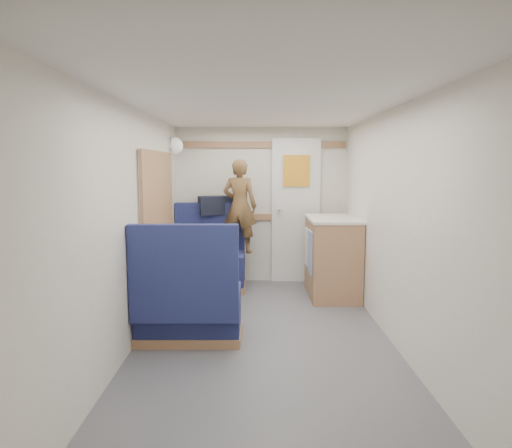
{
  "coord_description": "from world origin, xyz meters",
  "views": [
    {
      "loc": [
        -0.07,
        -3.67,
        1.51
      ],
      "look_at": [
        -0.07,
        0.9,
        0.93
      ],
      "focal_mm": 32.0,
      "sensor_mm": 36.0,
      "label": 1
    }
  ],
  "objects_px": {
    "tray": "(207,247)",
    "tumbler_right": "(205,235)",
    "tumbler_mid": "(194,232)",
    "tumbler_left": "(186,243)",
    "salt_grinder": "(199,239)",
    "dinette_table": "(200,257)",
    "bread_loaf": "(224,233)",
    "duffel_bag": "(218,205)",
    "dome_light": "(175,146)",
    "bench_far": "(209,264)",
    "bench_near": "(189,307)",
    "pepper_grinder": "(199,239)",
    "wine_glass": "(195,230)",
    "cheese_block": "(201,243)",
    "galley_counter": "(332,256)",
    "beer_glass": "(222,238)",
    "orange_fruit": "(205,240)",
    "person": "(240,206)"
  },
  "relations": [
    {
      "from": "galley_counter",
      "to": "duffel_bag",
      "type": "xyz_separation_m",
      "value": [
        -1.37,
        0.57,
        0.55
      ]
    },
    {
      "from": "bench_near",
      "to": "wine_glass",
      "type": "bearing_deg",
      "value": 93.85
    },
    {
      "from": "pepper_grinder",
      "to": "wine_glass",
      "type": "bearing_deg",
      "value": 117.72
    },
    {
      "from": "dinette_table",
      "to": "beer_glass",
      "type": "bearing_deg",
      "value": -2.24
    },
    {
      "from": "galley_counter",
      "to": "tumbler_mid",
      "type": "bearing_deg",
      "value": -173.7
    },
    {
      "from": "orange_fruit",
      "to": "tumbler_right",
      "type": "bearing_deg",
      "value": 96.93
    },
    {
      "from": "orange_fruit",
      "to": "bench_near",
      "type": "bearing_deg",
      "value": -96.11
    },
    {
      "from": "tumbler_right",
      "to": "beer_glass",
      "type": "relative_size",
      "value": 1.04
    },
    {
      "from": "tumbler_left",
      "to": "tumbler_mid",
      "type": "xyz_separation_m",
      "value": [
        -0.03,
        0.75,
        -0.0
      ]
    },
    {
      "from": "bench_far",
      "to": "dome_light",
      "type": "bearing_deg",
      "value": -177.88
    },
    {
      "from": "galley_counter",
      "to": "person",
      "type": "xyz_separation_m",
      "value": [
        -1.08,
        0.32,
        0.56
      ]
    },
    {
      "from": "beer_glass",
      "to": "pepper_grinder",
      "type": "bearing_deg",
      "value": -166.21
    },
    {
      "from": "dinette_table",
      "to": "duffel_bag",
      "type": "xyz_separation_m",
      "value": [
        0.1,
        1.12,
        0.45
      ]
    },
    {
      "from": "dome_light",
      "to": "tray",
      "type": "bearing_deg",
      "value": -66.58
    },
    {
      "from": "duffel_bag",
      "to": "cheese_block",
      "type": "distance_m",
      "value": 1.37
    },
    {
      "from": "dinette_table",
      "to": "tumbler_mid",
      "type": "distance_m",
      "value": 0.45
    },
    {
      "from": "bench_far",
      "to": "tray",
      "type": "relative_size",
      "value": 2.88
    },
    {
      "from": "galley_counter",
      "to": "bread_loaf",
      "type": "distance_m",
      "value": 1.29
    },
    {
      "from": "bench_near",
      "to": "dome_light",
      "type": "distance_m",
      "value": 2.28
    },
    {
      "from": "tumbler_mid",
      "to": "tray",
      "type": "bearing_deg",
      "value": -71.65
    },
    {
      "from": "galley_counter",
      "to": "tumbler_right",
      "type": "height_order",
      "value": "galley_counter"
    },
    {
      "from": "dinette_table",
      "to": "person",
      "type": "height_order",
      "value": "person"
    },
    {
      "from": "tray",
      "to": "orange_fruit",
      "type": "distance_m",
      "value": 0.12
    },
    {
      "from": "tray",
      "to": "duffel_bag",
      "type": "bearing_deg",
      "value": 90.19
    },
    {
      "from": "bench_near",
      "to": "tumbler_left",
      "type": "height_order",
      "value": "bench_near"
    },
    {
      "from": "tray",
      "to": "tumbler_right",
      "type": "bearing_deg",
      "value": 99.12
    },
    {
      "from": "bench_far",
      "to": "bench_near",
      "type": "height_order",
      "value": "same"
    },
    {
      "from": "dinette_table",
      "to": "bench_near",
      "type": "relative_size",
      "value": 0.88
    },
    {
      "from": "tray",
      "to": "bread_loaf",
      "type": "bearing_deg",
      "value": 79.45
    },
    {
      "from": "galley_counter",
      "to": "duffel_bag",
      "type": "height_order",
      "value": "duffel_bag"
    },
    {
      "from": "dome_light",
      "to": "tumbler_right",
      "type": "relative_size",
      "value": 1.74
    },
    {
      "from": "galley_counter",
      "to": "wine_glass",
      "type": "relative_size",
      "value": 5.48
    },
    {
      "from": "dinette_table",
      "to": "bread_loaf",
      "type": "height_order",
      "value": "bread_loaf"
    },
    {
      "from": "salt_grinder",
      "to": "tumbler_right",
      "type": "bearing_deg",
      "value": 76.25
    },
    {
      "from": "tumbler_right",
      "to": "wine_glass",
      "type": "bearing_deg",
      "value": -142.61
    },
    {
      "from": "tray",
      "to": "cheese_block",
      "type": "xyz_separation_m",
      "value": [
        -0.07,
        0.06,
        0.02
      ]
    },
    {
      "from": "bench_near",
      "to": "tumbler_mid",
      "type": "bearing_deg",
      "value": 95.39
    },
    {
      "from": "galley_counter",
      "to": "tumbler_right",
      "type": "bearing_deg",
      "value": -163.69
    },
    {
      "from": "tray",
      "to": "tumbler_mid",
      "type": "height_order",
      "value": "tumbler_mid"
    },
    {
      "from": "duffel_bag",
      "to": "salt_grinder",
      "type": "height_order",
      "value": "duffel_bag"
    },
    {
      "from": "dinette_table",
      "to": "galley_counter",
      "type": "distance_m",
      "value": 1.57
    },
    {
      "from": "tumbler_right",
      "to": "beer_glass",
      "type": "xyz_separation_m",
      "value": [
        0.19,
        -0.14,
        -0.0
      ]
    },
    {
      "from": "cheese_block",
      "to": "tumbler_left",
      "type": "bearing_deg",
      "value": -129.27
    },
    {
      "from": "duffel_bag",
      "to": "bread_loaf",
      "type": "distance_m",
      "value": 0.8
    },
    {
      "from": "dome_light",
      "to": "salt_grinder",
      "type": "bearing_deg",
      "value": -66.86
    },
    {
      "from": "dinette_table",
      "to": "bread_loaf",
      "type": "relative_size",
      "value": 4.22
    },
    {
      "from": "tray",
      "to": "tumbler_mid",
      "type": "xyz_separation_m",
      "value": [
        -0.22,
        0.66,
        0.05
      ]
    },
    {
      "from": "duffel_bag",
      "to": "tumbler_mid",
      "type": "xyz_separation_m",
      "value": [
        -0.22,
        -0.75,
        -0.24
      ]
    },
    {
      "from": "galley_counter",
      "to": "tumbler_left",
      "type": "bearing_deg",
      "value": -149.24
    },
    {
      "from": "tumbler_left",
      "to": "salt_grinder",
      "type": "bearing_deg",
      "value": 76.54
    }
  ]
}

